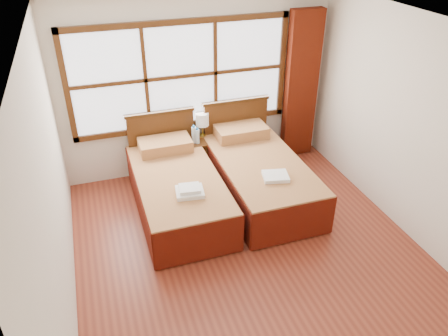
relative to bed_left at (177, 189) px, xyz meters
name	(u,v)px	position (x,y,z in m)	size (l,w,h in m)	color
floor	(252,256)	(0.61, -1.20, -0.32)	(4.50, 4.50, 0.00)	brown
ceiling	(262,32)	(0.61, -1.20, 2.28)	(4.50, 4.50, 0.00)	white
wall_back	(198,87)	(0.61, 1.05, 0.98)	(4.00, 4.00, 0.00)	silver
wall_left	(51,195)	(-1.39, -1.20, 0.98)	(4.50, 4.50, 0.00)	silver
wall_right	(417,133)	(2.61, -1.20, 0.98)	(4.50, 4.50, 0.00)	silver
window	(181,76)	(0.36, 1.02, 1.18)	(3.16, 0.06, 1.56)	white
curtain	(301,86)	(2.21, 0.91, 0.85)	(0.50, 0.16, 2.30)	#5B1809
bed_left	(177,189)	(0.00, 0.00, 0.00)	(1.07, 2.09, 1.04)	#3C220C
bed_right	(258,174)	(1.16, 0.00, 0.01)	(1.11, 2.14, 1.08)	#3C220C
nightstand	(203,157)	(0.58, 0.80, -0.04)	(0.42, 0.42, 0.56)	#492710
towels_left	(190,191)	(0.05, -0.51, 0.28)	(0.37, 0.33, 0.10)	white
towels_right	(276,176)	(1.17, -0.53, 0.28)	(0.37, 0.34, 0.05)	white
lamp	(202,120)	(0.62, 0.92, 0.51)	(0.19, 0.19, 0.38)	gold
bottle_near	(194,135)	(0.45, 0.76, 0.37)	(0.07, 0.07, 0.28)	silver
bottle_far	(197,136)	(0.49, 0.74, 0.35)	(0.06, 0.06, 0.24)	silver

